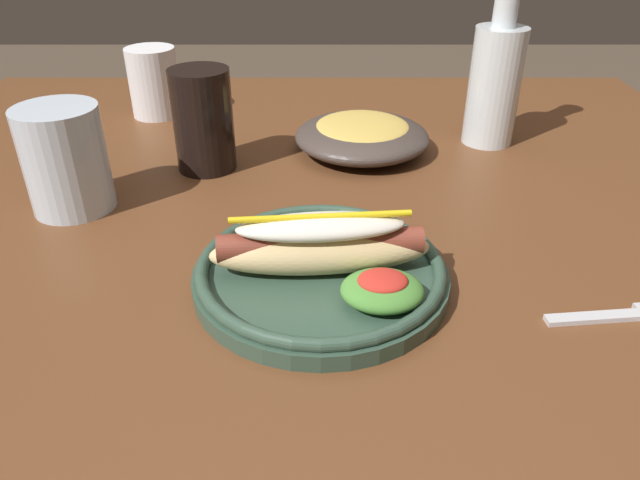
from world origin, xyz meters
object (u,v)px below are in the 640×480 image
Objects in this scene: water_cup at (64,160)px; extra_cup at (153,82)px; hot_dog_plate at (323,266)px; side_bowl at (361,135)px; soda_cup at (202,120)px; fork at (624,315)px; glass_bottle at (495,78)px.

water_cup is 1.12× the size of extra_cup.
hot_dog_plate is 1.28× the size of side_bowl.
hot_dog_plate is 0.31m from soda_cup.
hot_dog_plate is at bearing -99.62° from side_bowl.
extra_cup is at bearing 119.20° from hot_dog_plate.
side_bowl is (-0.21, 0.37, 0.02)m from fork.
side_bowl is (0.21, 0.05, -0.04)m from soda_cup.
glass_bottle is at bearing 11.46° from side_bowl.
glass_bottle reaches higher than water_cup.
soda_cup reaches higher than hot_dog_plate.
extra_cup is 0.43× the size of glass_bottle.
soda_cup is at bearing 39.60° from water_cup.
side_bowl is at bearing 25.87° from water_cup.
hot_dog_plate is 0.33m from side_bowl.
hot_dog_plate is 1.99× the size of water_cup.
fork is at bearing -10.41° from hot_dog_plate.
soda_cup is 0.24m from extra_cup.
extra_cup is at bearing 167.06° from glass_bottle.
soda_cup reaches higher than side_bowl.
fork is 0.42m from side_bowl.
hot_dog_plate is 0.96× the size of glass_bottle.
glass_bottle is (-0.02, 0.41, 0.09)m from fork.
fork is 0.42m from glass_bottle.
soda_cup is 0.22m from side_bowl.
side_bowl reaches higher than fork.
glass_bottle is 0.20m from side_bowl.
glass_bottle is at bearing 21.12° from water_cup.
soda_cup is 0.52× the size of glass_bottle.
glass_bottle is (0.24, 0.36, 0.07)m from hot_dog_plate.
fork is 0.74m from extra_cup.
extra_cup is at bearing 86.21° from water_cup.
fork is 0.49× the size of glass_bottle.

